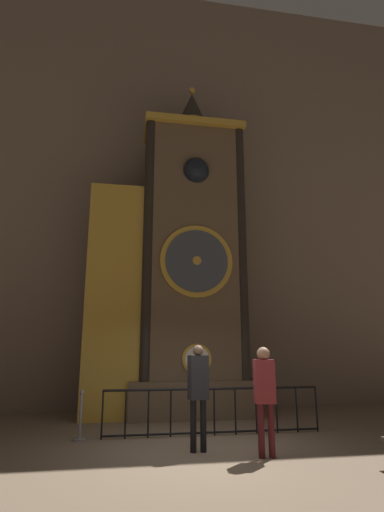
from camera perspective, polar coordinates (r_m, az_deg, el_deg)
ground_plane at (r=7.74m, az=1.59°, el=-26.27°), size 28.00×28.00×0.00m
cathedral_back_wall at (r=13.88m, az=-3.30°, el=10.90°), size 24.00×0.32×14.81m
clock_tower at (r=11.47m, az=-2.39°, el=-1.45°), size 4.65×1.83×9.98m
railing_fence at (r=9.03m, az=3.19°, el=-20.95°), size 4.66×0.05×0.95m
visitor_near at (r=7.58m, az=0.89°, el=-18.14°), size 0.37×0.28×1.83m
visitor_far at (r=7.32m, az=10.33°, el=-18.21°), size 0.36×0.25×1.79m
stanchion_post at (r=8.90m, az=-15.70°, el=-22.11°), size 0.28×0.28×0.94m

